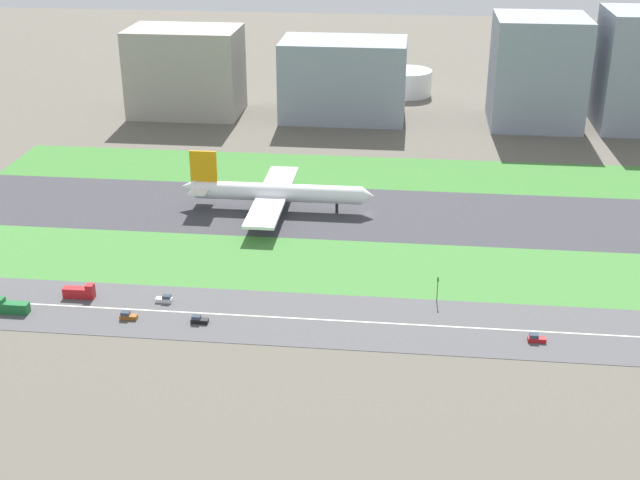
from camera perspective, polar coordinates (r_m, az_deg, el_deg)
ground_plane at (r=284.80m, az=3.20°, el=1.76°), size 800.00×800.00×0.00m
runway at (r=284.78m, az=3.21°, el=1.77°), size 280.00×46.00×0.10m
grass_median_north at (r=323.07m, az=3.63°, el=4.51°), size 280.00×36.00×0.10m
grass_median_south at (r=247.37m, az=2.65°, el=-1.80°), size 280.00×36.00×0.10m
highway at (r=219.06m, az=2.08°, el=-5.43°), size 280.00×28.00×0.10m
highway_centerline at (r=219.03m, az=2.08°, el=-5.42°), size 266.00×0.50×0.01m
airliner at (r=285.72m, az=-3.12°, el=3.18°), size 65.00×56.00×19.70m
truck_1 at (r=236.11m, az=-19.82°, el=-4.22°), size 8.40×2.50×4.00m
car_2 at (r=225.04m, az=-12.67°, el=-4.95°), size 4.40×1.80×2.00m
car_0 at (r=231.37m, az=-10.29°, el=-3.89°), size 4.40×1.80×2.00m
truck_0 at (r=238.42m, az=-15.69°, el=-3.36°), size 8.40×2.50×4.00m
car_1 at (r=219.99m, az=-8.07°, el=-5.28°), size 4.40×1.80×2.00m
car_3 at (r=216.36m, az=14.18°, el=-6.37°), size 4.40×1.80×2.00m
traffic_light at (r=228.29m, az=7.83°, el=-3.16°), size 0.36×0.50×7.20m
terminal_building at (r=400.96m, az=-8.92°, el=11.03°), size 49.61×32.04×38.93m
hangar_building at (r=389.17m, az=1.57°, el=10.63°), size 55.28×32.51×35.20m
office_tower at (r=390.28m, az=14.27°, el=10.84°), size 38.96×37.25×46.91m
fuel_tank_west at (r=434.37m, az=5.78°, el=10.39°), size 24.68×24.68×12.32m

